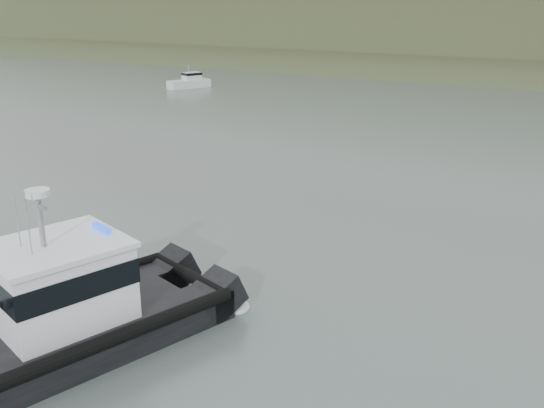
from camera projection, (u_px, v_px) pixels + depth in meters
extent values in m
plane|color=#4C5B55|center=(162.00, 351.00, 19.82)|extent=(400.00, 400.00, 0.00)
cube|color=black|center=(32.00, 326.00, 20.50)|extent=(4.64, 11.76, 1.29)
cube|color=black|center=(70.00, 361.00, 18.47)|extent=(4.64, 11.76, 1.29)
cube|color=black|center=(31.00, 334.00, 18.97)|extent=(6.98, 11.02, 0.27)
cube|color=white|center=(59.00, 284.00, 19.23)|extent=(4.18, 4.62, 2.48)
cube|color=black|center=(58.00, 272.00, 19.09)|extent=(4.26, 4.70, 0.81)
cube|color=white|center=(54.00, 246.00, 18.81)|extent=(4.45, 4.89, 0.17)
cylinder|color=gray|center=(41.00, 222.00, 18.32)|extent=(0.17, 0.17, 1.94)
cylinder|color=white|center=(37.00, 193.00, 18.03)|extent=(0.75, 0.75, 0.19)
cube|color=silver|center=(189.00, 84.00, 80.40)|extent=(3.88, 6.02, 1.14)
cube|color=silver|center=(192.00, 77.00, 80.37)|extent=(2.26, 2.69, 1.14)
cube|color=black|center=(192.00, 74.00, 80.25)|extent=(2.32, 2.75, 0.33)
cylinder|color=gray|center=(188.00, 69.00, 79.76)|extent=(0.08, 0.08, 1.14)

